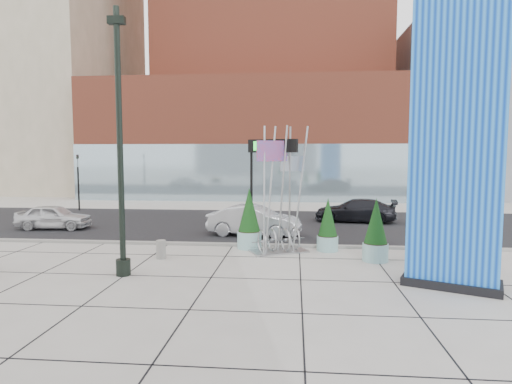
# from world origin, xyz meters

# --- Properties ---
(ground) EXTENTS (160.00, 160.00, 0.00)m
(ground) POSITION_xyz_m (0.00, 0.00, 0.00)
(ground) COLOR #9E9991
(ground) RESTS_ON ground
(street_asphalt) EXTENTS (80.00, 12.00, 0.02)m
(street_asphalt) POSITION_xyz_m (0.00, 10.00, 0.01)
(street_asphalt) COLOR black
(street_asphalt) RESTS_ON ground
(curb_edge) EXTENTS (80.00, 0.30, 0.12)m
(curb_edge) POSITION_xyz_m (0.00, 4.00, 0.06)
(curb_edge) COLOR gray
(curb_edge) RESTS_ON ground
(tower_podium) EXTENTS (34.00, 10.00, 11.00)m
(tower_podium) POSITION_xyz_m (1.00, 27.00, 5.50)
(tower_podium) COLOR #9F452E
(tower_podium) RESTS_ON ground
(tower_glass_front) EXTENTS (34.00, 0.60, 5.00)m
(tower_glass_front) POSITION_xyz_m (1.00, 22.20, 2.50)
(tower_glass_front) COLOR #8CA5B2
(tower_glass_front) RESTS_ON ground
(building_beige_left) EXTENTS (18.00, 20.00, 34.00)m
(building_beige_left) POSITION_xyz_m (-26.00, 34.00, 17.00)
(building_beige_left) COLOR gray
(building_beige_left) RESTS_ON ground
(building_grey_parking) EXTENTS (20.00, 18.00, 18.00)m
(building_grey_parking) POSITION_xyz_m (26.00, 32.00, 9.00)
(building_grey_parking) COLOR slate
(building_grey_parking) RESTS_ON ground
(blue_pylon) EXTENTS (3.11, 2.30, 9.48)m
(blue_pylon) POSITION_xyz_m (8.68, -1.30, 4.58)
(blue_pylon) COLOR #0C3CB4
(blue_pylon) RESTS_ON ground
(lamp_post) EXTENTS (0.57, 0.49, 8.93)m
(lamp_post) POSITION_xyz_m (-2.06, -0.98, 3.66)
(lamp_post) COLOR black
(lamp_post) RESTS_ON ground
(public_art_sculpture) EXTENTS (2.62, 2.05, 5.34)m
(public_art_sculpture) POSITION_xyz_m (3.14, 3.00, 1.40)
(public_art_sculpture) COLOR #A2A4A7
(public_art_sculpture) RESTS_ON ground
(concrete_bollard) EXTENTS (0.38, 0.38, 0.73)m
(concrete_bollard) POSITION_xyz_m (-1.50, 1.43, 0.37)
(concrete_bollard) COLOR gray
(concrete_bollard) RESTS_ON ground
(overhead_street_sign) EXTENTS (2.17, 0.99, 4.77)m
(overhead_street_sign) POSITION_xyz_m (2.69, 3.76, 4.10)
(overhead_street_sign) COLOR black
(overhead_street_sign) RESTS_ON ground
(round_planter_east) EXTENTS (0.99, 0.99, 2.47)m
(round_planter_east) POSITION_xyz_m (6.92, 1.80, 1.17)
(round_planter_east) COLOR #88B7B7
(round_planter_east) RESTS_ON ground
(round_planter_mid) EXTENTS (0.91, 0.91, 2.28)m
(round_planter_mid) POSITION_xyz_m (5.20, 3.42, 1.08)
(round_planter_mid) COLOR #88B7B7
(round_planter_mid) RESTS_ON ground
(round_planter_west) EXTENTS (1.07, 1.07, 2.68)m
(round_planter_west) POSITION_xyz_m (1.80, 3.60, 1.27)
(round_planter_west) COLOR #88B7B7
(round_planter_west) RESTS_ON ground
(car_white_west) EXTENTS (4.06, 1.89, 1.34)m
(car_white_west) POSITION_xyz_m (-9.46, 7.39, 0.67)
(car_white_west) COLOR silver
(car_white_west) RESTS_ON ground
(car_silver_mid) EXTENTS (4.89, 2.49, 1.54)m
(car_silver_mid) POSITION_xyz_m (1.75, 6.40, 0.77)
(car_silver_mid) COLOR #AAACB2
(car_silver_mid) RESTS_ON ground
(car_dark_east) EXTENTS (5.10, 2.73, 1.40)m
(car_dark_east) POSITION_xyz_m (7.47, 11.40, 0.70)
(car_dark_east) COLOR black
(car_dark_east) RESTS_ON ground
(traffic_signal) EXTENTS (0.15, 0.18, 4.10)m
(traffic_signal) POSITION_xyz_m (-12.00, 15.00, 2.30)
(traffic_signal) COLOR black
(traffic_signal) RESTS_ON ground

